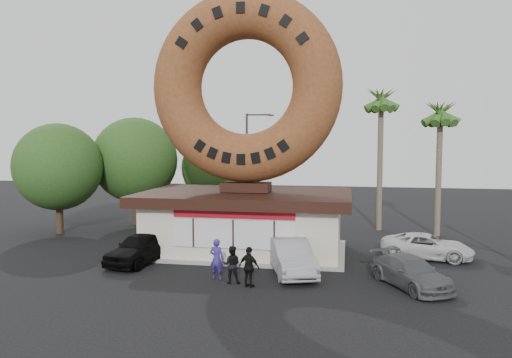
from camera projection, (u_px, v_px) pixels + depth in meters
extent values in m
plane|color=black|center=(218.00, 283.00, 21.30)|extent=(90.00, 90.00, 0.00)
cube|color=beige|center=(246.00, 224.00, 27.06)|extent=(10.00, 6.00, 3.00)
cube|color=#999993|center=(246.00, 250.00, 27.18)|extent=(10.60, 6.60, 0.15)
cube|color=#3F3F3F|center=(246.00, 196.00, 26.94)|extent=(10.00, 6.00, 0.10)
cube|color=black|center=(246.00, 197.00, 26.94)|extent=(11.20, 7.20, 0.55)
cube|color=silver|center=(233.00, 234.00, 24.07)|extent=(6.00, 0.12, 1.40)
cube|color=#AE0E1A|center=(233.00, 214.00, 23.97)|extent=(6.00, 0.10, 0.45)
cube|color=black|center=(246.00, 187.00, 26.90)|extent=(2.60, 1.40, 0.50)
torus|color=brown|center=(246.00, 87.00, 26.47)|extent=(10.18, 2.60, 10.18)
cylinder|color=#473321|center=(136.00, 202.00, 35.63)|extent=(0.44, 0.44, 3.30)
sphere|color=#244819|center=(135.00, 160.00, 35.39)|extent=(6.00, 6.00, 6.00)
cylinder|color=#473321|center=(217.00, 203.00, 36.61)|extent=(0.44, 0.44, 2.86)
sphere|color=#244819|center=(217.00, 168.00, 36.41)|extent=(5.20, 5.20, 5.20)
cylinder|color=#473321|center=(59.00, 210.00, 32.36)|extent=(0.44, 0.44, 3.08)
sphere|color=#244819|center=(58.00, 167.00, 32.13)|extent=(5.60, 5.60, 5.60)
cylinder|color=#726651|center=(380.00, 163.00, 33.30)|extent=(0.36, 0.36, 9.00)
cylinder|color=#726651|center=(439.00, 173.00, 31.24)|extent=(0.36, 0.36, 8.00)
cylinder|color=#59595E|center=(247.00, 168.00, 37.02)|extent=(0.18, 0.18, 8.00)
cylinder|color=#59595E|center=(259.00, 115.00, 36.55)|extent=(1.80, 0.12, 0.12)
cube|color=#59595E|center=(271.00, 115.00, 36.39)|extent=(0.45, 0.20, 0.12)
imported|color=navy|center=(217.00, 259.00, 21.78)|extent=(0.72, 0.53, 1.80)
imported|color=black|center=(232.00, 265.00, 21.20)|extent=(0.84, 0.69, 1.60)
imported|color=black|center=(249.00, 267.00, 20.59)|extent=(1.08, 0.78, 1.69)
imported|color=black|center=(141.00, 248.00, 24.67)|extent=(2.57, 4.73, 1.52)
imported|color=#9C9CA0|center=(291.00, 257.00, 22.69)|extent=(2.94, 4.92, 1.53)
imported|color=#57595C|center=(411.00, 272.00, 20.67)|extent=(3.55, 4.58, 1.24)
imported|color=silver|center=(427.00, 246.00, 25.57)|extent=(4.88, 2.90, 1.27)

